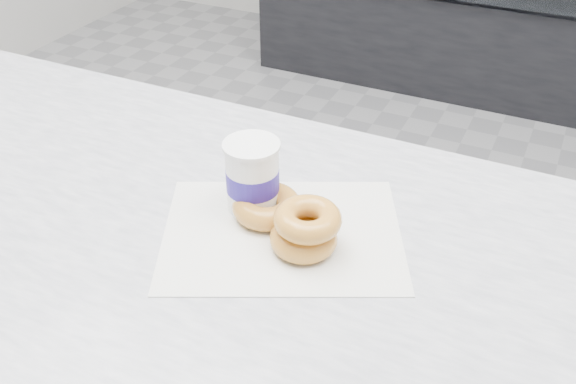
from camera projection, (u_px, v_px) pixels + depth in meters
name	position (u px, v px, depth m)	size (l,w,h in m)	color
ground	(351.00, 364.00, 1.86)	(5.00, 5.00, 0.00)	gray
wax_paper	(282.00, 233.00, 0.92)	(0.34, 0.26, 0.00)	silver
donut_single	(267.00, 206.00, 0.94)	(0.10, 0.10, 0.04)	gold
donut_stack	(306.00, 229.00, 0.87)	(0.13, 0.13, 0.07)	gold
coffee_cup	(252.00, 176.00, 0.94)	(0.10, 0.10, 0.11)	white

